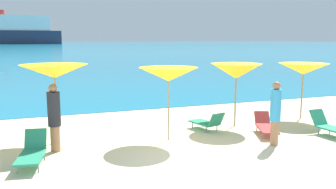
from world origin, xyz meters
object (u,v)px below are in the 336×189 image
object	(u,v)px
umbrella_3	(168,74)
beachgoer_2	(275,111)
lounge_chair_5	(207,122)
umbrella_4	(236,71)
umbrella_5	(303,69)
beachgoer_1	(54,116)
lounge_chair_4	(32,152)
lounge_chair_1	(266,126)
cruise_ship	(15,31)
lounge_chair_2	(330,125)
umbrella_2	(54,71)

from	to	relation	value
umbrella_3	beachgoer_2	size ratio (longest dim) A/B	1.19
lounge_chair_5	umbrella_4	bearing A→B (deg)	178.68
umbrella_5	beachgoer_1	distance (m)	9.39
beachgoer_2	umbrella_3	bearing A→B (deg)	124.28
umbrella_3	umbrella_5	distance (m)	6.02
beachgoer_1	lounge_chair_5	bearing A→B (deg)	160.89
lounge_chair_4	beachgoer_2	xyz separation A→B (m)	(6.66, -0.78, 0.69)
umbrella_5	lounge_chair_1	distance (m)	3.51
umbrella_5	lounge_chair_5	world-z (taller)	umbrella_5
umbrella_4	beachgoer_2	distance (m)	2.65
umbrella_3	cruise_ship	bearing A→B (deg)	93.30
lounge_chair_2	umbrella_5	bearing A→B (deg)	65.40
lounge_chair_4	beachgoer_1	size ratio (longest dim) A/B	0.82
umbrella_4	lounge_chair_5	distance (m)	2.10
lounge_chair_1	lounge_chair_5	world-z (taller)	lounge_chair_5
beachgoer_1	umbrella_2	bearing A→B (deg)	-121.62
lounge_chair_4	beachgoer_1	world-z (taller)	beachgoer_1
umbrella_3	lounge_chair_4	bearing A→B (deg)	-167.73
beachgoer_2	lounge_chair_4	bearing A→B (deg)	148.82
umbrella_3	lounge_chair_4	world-z (taller)	umbrella_3
umbrella_5	lounge_chair_2	distance (m)	3.00
umbrella_4	lounge_chair_1	world-z (taller)	umbrella_4
umbrella_5	beachgoer_2	xyz separation A→B (m)	(-3.24, -2.60, -0.93)
umbrella_4	cruise_ship	xyz separation A→B (m)	(-16.52, 235.59, 5.98)
umbrella_4	lounge_chair_5	size ratio (longest dim) A/B	1.62
beachgoer_1	cruise_ship	distance (m)	236.72
beachgoer_2	beachgoer_1	bearing A→B (deg)	140.19
umbrella_2	beachgoer_2	world-z (taller)	umbrella_2
umbrella_3	lounge_chair_5	bearing A→B (deg)	18.47
lounge_chair_1	lounge_chair_5	xyz separation A→B (m)	(-1.61, 1.04, 0.03)
umbrella_2	umbrella_3	size ratio (longest dim) A/B	1.05
umbrella_3	umbrella_4	size ratio (longest dim) A/B	1.00
umbrella_3	beachgoer_1	size ratio (longest dim) A/B	1.19
lounge_chair_1	lounge_chair_5	size ratio (longest dim) A/B	1.21
lounge_chair_1	lounge_chair_5	distance (m)	1.91
lounge_chair_1	cruise_ship	xyz separation A→B (m)	(-16.88, 236.91, 7.68)
lounge_chair_1	umbrella_5	bearing A→B (deg)	51.89
umbrella_2	cruise_ship	size ratio (longest dim) A/B	0.04
umbrella_4	beachgoer_2	size ratio (longest dim) A/B	1.19
umbrella_2	beachgoer_1	size ratio (longest dim) A/B	1.24
beachgoer_1	umbrella_3	bearing A→B (deg)	154.57
lounge_chair_1	lounge_chair_4	bearing A→B (deg)	-153.47
umbrella_2	lounge_chair_1	distance (m)	6.89
umbrella_4	beachgoer_1	xyz separation A→B (m)	(-6.22, -0.81, -0.96)
cruise_ship	beachgoer_2	bearing A→B (deg)	-92.83
umbrella_4	lounge_chair_4	xyz separation A→B (m)	(-6.82, -1.69, -1.64)
lounge_chair_1	beachgoer_2	bearing A→B (deg)	-90.98
umbrella_5	beachgoer_1	world-z (taller)	umbrella_5
umbrella_4	lounge_chair_1	distance (m)	2.18
umbrella_2	beachgoer_1	bearing A→B (deg)	-96.48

